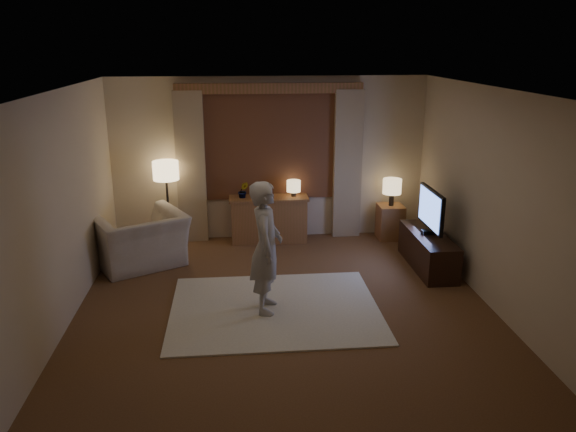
{
  "coord_description": "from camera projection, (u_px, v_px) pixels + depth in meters",
  "views": [
    {
      "loc": [
        -0.55,
        -6.09,
        3.1
      ],
      "look_at": [
        0.09,
        0.6,
        1.01
      ],
      "focal_mm": 35.0,
      "sensor_mm": 36.0,
      "label": 1
    }
  ],
  "objects": [
    {
      "name": "room",
      "position": [
        282.0,
        193.0,
        6.84
      ],
      "size": [
        5.04,
        5.54,
        2.64
      ],
      "color": "brown",
      "rests_on": "ground"
    },
    {
      "name": "rug",
      "position": [
        275.0,
        309.0,
        6.79
      ],
      "size": [
        2.5,
        2.0,
        0.02
      ],
      "primitive_type": "cube",
      "color": "beige",
      "rests_on": "floor"
    },
    {
      "name": "sideboard",
      "position": [
        269.0,
        220.0,
        9.03
      ],
      "size": [
        1.2,
        0.4,
        0.7
      ],
      "primitive_type": "cube",
      "color": "brown",
      "rests_on": "floor"
    },
    {
      "name": "picture_frame",
      "position": [
        269.0,
        193.0,
        8.9
      ],
      "size": [
        0.16,
        0.02,
        0.2
      ],
      "primitive_type": "cube",
      "color": "brown",
      "rests_on": "sideboard"
    },
    {
      "name": "plant",
      "position": [
        243.0,
        191.0,
        8.85
      ],
      "size": [
        0.17,
        0.13,
        0.3
      ],
      "primitive_type": "imported",
      "color": "#999999",
      "rests_on": "sideboard"
    },
    {
      "name": "table_lamp_sideboard",
      "position": [
        294.0,
        187.0,
        8.91
      ],
      "size": [
        0.22,
        0.22,
        0.3
      ],
      "color": "black",
      "rests_on": "sideboard"
    },
    {
      "name": "floor_lamp",
      "position": [
        166.0,
        175.0,
        8.61
      ],
      "size": [
        0.4,
        0.4,
        1.36
      ],
      "color": "black",
      "rests_on": "floor"
    },
    {
      "name": "armchair",
      "position": [
        140.0,
        240.0,
        8.02
      ],
      "size": [
        1.55,
        1.49,
        0.78
      ],
      "primitive_type": "imported",
      "rotation": [
        0.0,
        0.0,
        -2.64
      ],
      "color": "beige",
      "rests_on": "floor"
    },
    {
      "name": "side_table",
      "position": [
        390.0,
        222.0,
        9.18
      ],
      "size": [
        0.4,
        0.4,
        0.56
      ],
      "primitive_type": "cube",
      "color": "brown",
      "rests_on": "floor"
    },
    {
      "name": "table_lamp_side",
      "position": [
        392.0,
        187.0,
        9.01
      ],
      "size": [
        0.3,
        0.3,
        0.44
      ],
      "color": "black",
      "rests_on": "side_table"
    },
    {
      "name": "tv_stand",
      "position": [
        428.0,
        251.0,
        8.0
      ],
      "size": [
        0.45,
        1.4,
        0.5
      ],
      "primitive_type": "cube",
      "color": "black",
      "rests_on": "floor"
    },
    {
      "name": "tv",
      "position": [
        431.0,
        210.0,
        7.82
      ],
      "size": [
        0.22,
        0.9,
        0.65
      ],
      "color": "black",
      "rests_on": "tv_stand"
    },
    {
      "name": "person",
      "position": [
        266.0,
        247.0,
        6.53
      ],
      "size": [
        0.44,
        0.62,
        1.58
      ],
      "primitive_type": "imported",
      "rotation": [
        0.0,
        0.0,
        1.45
      ],
      "color": "#B2ABA4",
      "rests_on": "rug"
    }
  ]
}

